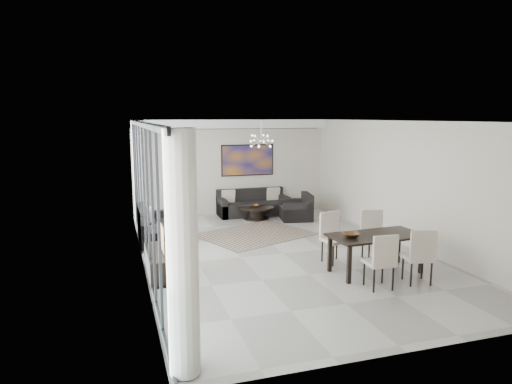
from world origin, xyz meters
name	(u,v)px	position (x,y,z in m)	size (l,w,h in m)	color
room_shell	(303,188)	(0.46, 0.00, 1.45)	(6.00, 9.00, 2.90)	#A8A39B
window_wall	(149,195)	(-2.86, 0.00, 1.47)	(0.37, 8.95, 2.90)	silver
soffit	(233,124)	(0.00, 4.30, 2.77)	(5.98, 0.40, 0.26)	white
painting	(248,160)	(0.50, 4.47, 1.65)	(1.68, 0.04, 0.98)	#B66719
chandelier	(261,141)	(0.30, 2.50, 2.35)	(0.66, 0.66, 0.71)	silver
rug	(254,234)	(-0.12, 1.75, 0.01)	(2.64, 2.03, 0.01)	black
coffee_table	(256,212)	(0.46, 3.47, 0.21)	(1.06, 1.06, 0.37)	black
bowl_coffee	(255,206)	(0.42, 3.40, 0.41)	(0.23, 0.23, 0.07)	brown
sofa_main	(253,206)	(0.54, 4.07, 0.26)	(2.14, 0.88, 0.78)	black
loveseat	(158,230)	(-2.55, 1.79, 0.29)	(0.96, 1.71, 0.86)	black
armchair	(297,211)	(1.59, 3.04, 0.26)	(1.02, 1.05, 0.77)	black
side_table	(177,208)	(-1.76, 4.15, 0.33)	(0.36, 0.36, 0.50)	black
tv_console	(159,263)	(-2.76, -0.58, 0.23)	(0.42, 1.49, 0.47)	black
television	(166,235)	(-2.60, -0.61, 0.77)	(1.07, 0.14, 0.62)	gray
dining_table	(376,239)	(1.27, -1.68, 0.67)	(1.85, 0.99, 0.75)	black
dining_chair_sw	(382,258)	(0.87, -2.52, 0.58)	(0.49, 0.49, 1.01)	beige
dining_chair_se	(420,253)	(1.66, -2.50, 0.59)	(0.56, 0.56, 1.03)	beige
dining_chair_nw	(332,233)	(0.78, -0.82, 0.60)	(0.56, 0.56, 1.04)	beige
dining_chair_ne	(373,231)	(1.69, -0.90, 0.60)	(0.56, 0.56, 1.04)	beige
bowl_dining	(351,235)	(0.72, -1.69, 0.79)	(0.31, 0.31, 0.08)	brown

